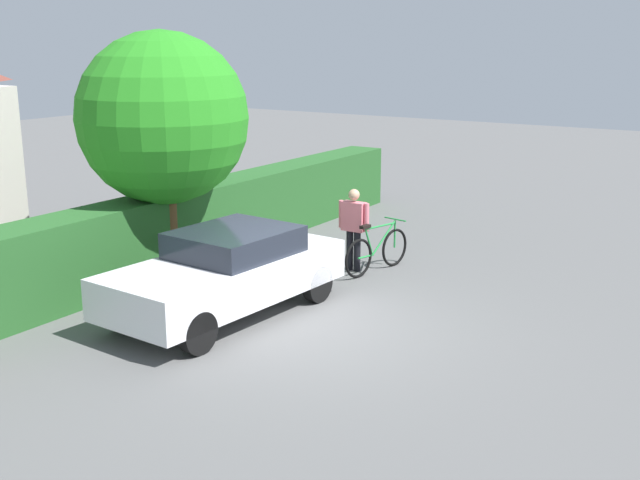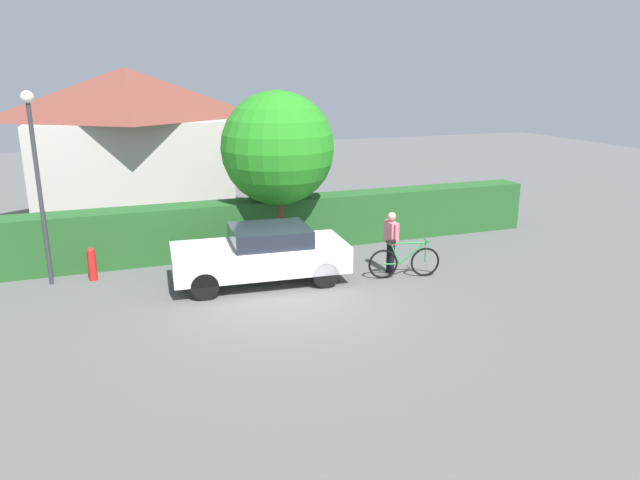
{
  "view_description": "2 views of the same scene",
  "coord_description": "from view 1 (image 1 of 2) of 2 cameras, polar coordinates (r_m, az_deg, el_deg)",
  "views": [
    {
      "loc": [
        -9.29,
        -6.08,
        4.24
      ],
      "look_at": [
        1.27,
        0.64,
        1.01
      ],
      "focal_mm": 44.03,
      "sensor_mm": 36.0,
      "label": 1
    },
    {
      "loc": [
        -3.43,
        -11.46,
        4.8
      ],
      "look_at": [
        1.19,
        1.16,
        0.98
      ],
      "focal_mm": 32.99,
      "sensor_mm": 36.0,
      "label": 2
    }
  ],
  "objects": [
    {
      "name": "hedge_row",
      "position": [
        14.14,
        -14.36,
        -0.39
      ],
      "size": [
        17.62,
        0.9,
        1.45
      ],
      "primitive_type": "cube",
      "color": "#255825",
      "rests_on": "ground"
    },
    {
      "name": "ground_plane",
      "position": [
        11.88,
        -0.69,
        -6.44
      ],
      "size": [
        60.0,
        60.0,
        0.0
      ],
      "primitive_type": "plane",
      "color": "#595959"
    },
    {
      "name": "person_rider",
      "position": [
        14.56,
        2.46,
        1.18
      ],
      "size": [
        0.21,
        0.64,
        1.55
      ],
      "color": "black",
      "rests_on": "ground"
    },
    {
      "name": "tree_kerbside",
      "position": [
        14.18,
        -11.35,
        8.62
      ],
      "size": [
        3.03,
        3.03,
        4.4
      ],
      "color": "brown",
      "rests_on": "ground"
    },
    {
      "name": "parked_car_near",
      "position": [
        12.34,
        -6.79,
        -2.28
      ],
      "size": [
        4.17,
        2.01,
        1.34
      ],
      "color": "silver",
      "rests_on": "ground"
    },
    {
      "name": "bicycle",
      "position": [
        14.63,
        4.16,
        -0.79
      ],
      "size": [
        1.77,
        0.54,
        0.95
      ],
      "color": "black",
      "rests_on": "ground"
    }
  ]
}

